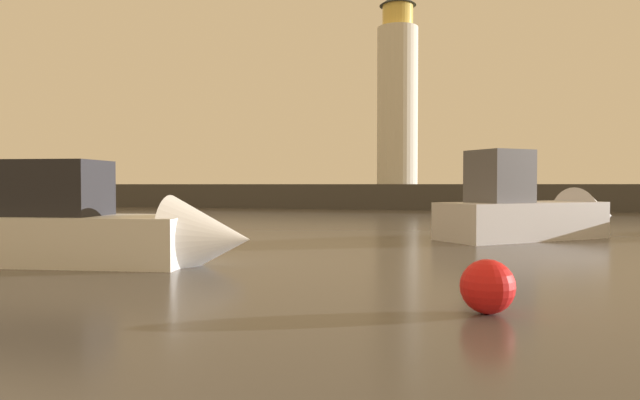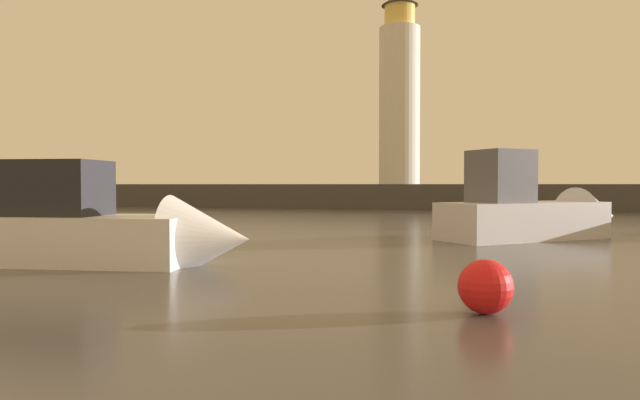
{
  "view_description": "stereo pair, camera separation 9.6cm",
  "coord_description": "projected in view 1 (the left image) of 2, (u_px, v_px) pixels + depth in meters",
  "views": [
    {
      "loc": [
        5.14,
        -1.95,
        2.35
      ],
      "look_at": [
        0.48,
        16.17,
        1.84
      ],
      "focal_mm": 31.92,
      "sensor_mm": 36.0,
      "label": 1
    },
    {
      "loc": [
        5.24,
        -1.93,
        2.35
      ],
      "look_at": [
        0.48,
        16.17,
        1.84
      ],
      "focal_mm": 31.92,
      "sensor_mm": 36.0,
      "label": 2
    }
  ],
  "objects": [
    {
      "name": "lighthouse",
      "position": [
        397.0,
        94.0,
        55.56
      ],
      "size": [
        3.96,
        3.96,
        18.61
      ],
      "color": "silver",
      "rests_on": "breakwater"
    },
    {
      "name": "breakwater",
      "position": [
        412.0,
        196.0,
        55.47
      ],
      "size": [
        88.02,
        6.41,
        2.39
      ],
      "primitive_type": "cube",
      "color": "#423F3D",
      "rests_on": "ground_plane"
    },
    {
      "name": "motorboat_3",
      "position": [
        541.0,
        213.0,
        25.01
      ],
      "size": [
        9.0,
        8.18,
        4.27
      ],
      "color": "silver",
      "rests_on": "ground_plane"
    },
    {
      "name": "ground_plane",
      "position": [
        363.0,
        230.0,
        29.37
      ],
      "size": [
        220.0,
        220.0,
        0.0
      ],
      "primitive_type": "plane",
      "color": "#4C4742"
    },
    {
      "name": "mooring_buoy",
      "position": [
        488.0,
        287.0,
        10.31
      ],
      "size": [
        0.99,
        0.99,
        0.99
      ],
      "primitive_type": "sphere",
      "color": "red",
      "rests_on": "ground_plane"
    },
    {
      "name": "motorboat_1",
      "position": [
        108.0,
        230.0,
        16.75
      ],
      "size": [
        9.33,
        3.71,
        3.55
      ],
      "color": "white",
      "rests_on": "ground_plane"
    }
  ]
}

